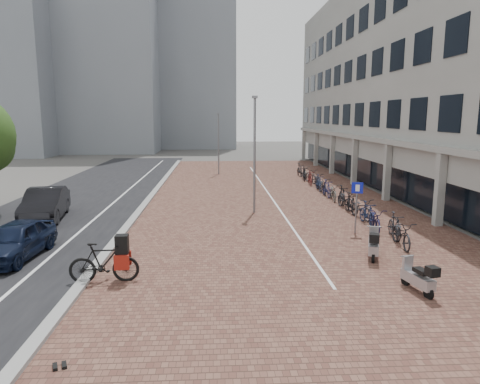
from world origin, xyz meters
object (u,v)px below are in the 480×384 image
at_px(hero_bike, 104,262).
at_px(scooter_front, 374,244).
at_px(car_navy, 15,240).
at_px(car_dark, 45,204).
at_px(scooter_back, 418,276).
at_px(parking_sign, 357,200).

height_order(hero_bike, scooter_front, hero_bike).
bearing_deg(hero_bike, scooter_front, -81.42).
height_order(car_navy, car_dark, car_dark).
distance_m(car_navy, hero_bike, 4.36).
height_order(scooter_front, scooter_back, scooter_front).
bearing_deg(scooter_front, parking_sign, 102.65).
bearing_deg(parking_sign, car_navy, -154.33).
xyz_separation_m(car_dark, scooter_back, (13.76, -9.55, -0.28)).
bearing_deg(car_navy, car_dark, 105.72).
bearing_deg(car_dark, scooter_back, -44.15).
distance_m(scooter_front, parking_sign, 3.33).
bearing_deg(car_dark, car_navy, -87.95).
bearing_deg(scooter_front, hero_bike, -149.00).
xyz_separation_m(car_navy, scooter_back, (12.58, -3.69, -0.18)).
bearing_deg(car_navy, scooter_front, 1.13).
xyz_separation_m(car_dark, parking_sign, (14.00, -3.38, 0.70)).
bearing_deg(hero_bike, car_dark, 27.45).
height_order(car_dark, scooter_back, car_dark).
bearing_deg(parking_sign, hero_bike, -137.17).
xyz_separation_m(car_navy, parking_sign, (12.81, 2.49, 0.79)).
height_order(car_dark, scooter_front, car_dark).
bearing_deg(car_dark, parking_sign, -22.94).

